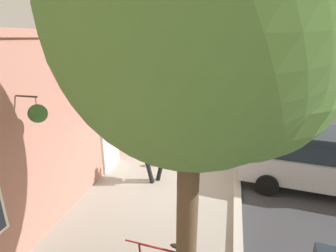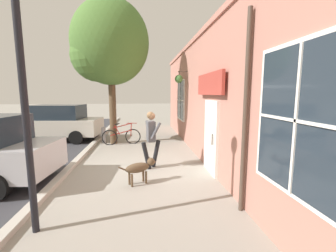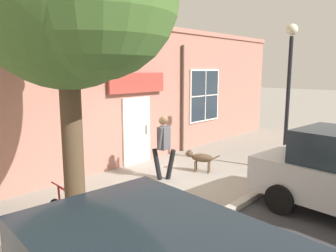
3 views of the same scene
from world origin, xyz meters
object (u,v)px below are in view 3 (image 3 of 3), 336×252
pedestrian_walking (164,141)px  fire_hydrant (87,249)px  dog_on_leash (200,158)px  leaning_bicycle (77,223)px  street_lamp (289,75)px

pedestrian_walking → fire_hydrant: (2.07, -3.82, -0.66)m
dog_on_leash → leaning_bicycle: size_ratio=0.56×
pedestrian_walking → fire_hydrant: pedestrian_walking is taller
street_lamp → pedestrian_walking: bearing=-124.1°
street_lamp → fire_hydrant: (0.01, -6.86, -2.41)m
pedestrian_walking → fire_hydrant: size_ratio=2.28×
pedestrian_walking → street_lamp: 4.06m
leaning_bicycle → street_lamp: 6.96m
street_lamp → fire_hydrant: 7.27m
pedestrian_walking → street_lamp: street_lamp is taller
dog_on_leash → leaning_bicycle: bearing=-79.2°
pedestrian_walking → leaning_bicycle: bearing=-70.5°
fire_hydrant → leaning_bicycle: bearing=155.6°
leaning_bicycle → fire_hydrant: bearing=-24.4°
leaning_bicycle → fire_hydrant: (0.85, -0.39, 0.02)m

